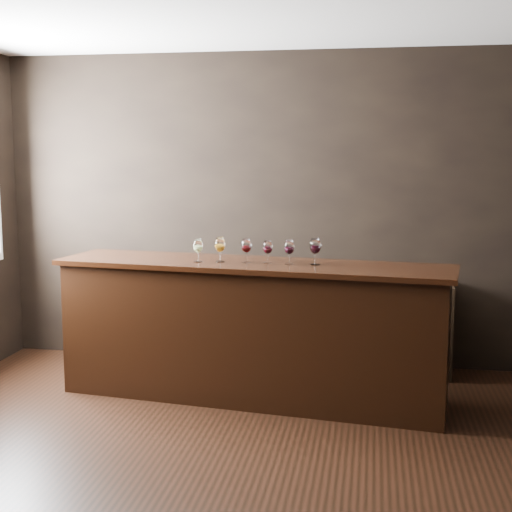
% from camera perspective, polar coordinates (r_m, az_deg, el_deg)
% --- Properties ---
extents(ground, '(5.00, 5.00, 0.00)m').
position_cam_1_polar(ground, '(4.60, -2.53, -16.18)').
color(ground, black).
rests_on(ground, ground).
extents(room_shell, '(5.02, 4.52, 2.81)m').
position_cam_1_polar(room_shell, '(4.36, -5.39, 6.98)').
color(room_shell, black).
rests_on(room_shell, ground).
extents(bar_counter, '(3.02, 1.03, 1.04)m').
position_cam_1_polar(bar_counter, '(5.56, -0.32, -6.20)').
color(bar_counter, black).
rests_on(bar_counter, ground).
extents(bar_top, '(3.13, 1.11, 0.04)m').
position_cam_1_polar(bar_top, '(5.46, -0.32, -0.72)').
color(bar_top, black).
rests_on(bar_top, bar_counter).
extents(back_bar_shelf, '(2.22, 0.40, 0.80)m').
position_cam_1_polar(back_bar_shelf, '(6.33, 5.22, -5.57)').
color(back_bar_shelf, black).
rests_on(back_bar_shelf, ground).
extents(glass_white, '(0.08, 0.08, 0.18)m').
position_cam_1_polar(glass_white, '(5.48, -4.67, 0.77)').
color(glass_white, white).
rests_on(glass_white, bar_top).
extents(glass_amber, '(0.08, 0.08, 0.19)m').
position_cam_1_polar(glass_amber, '(5.48, -2.90, 0.86)').
color(glass_amber, white).
rests_on(glass_amber, bar_top).
extents(glass_red_a, '(0.08, 0.08, 0.18)m').
position_cam_1_polar(glass_red_a, '(5.44, -0.77, 0.78)').
color(glass_red_a, white).
rests_on(glass_red_a, bar_top).
extents(glass_red_b, '(0.07, 0.07, 0.18)m').
position_cam_1_polar(glass_red_b, '(5.41, 0.95, 0.68)').
color(glass_red_b, white).
rests_on(glass_red_b, bar_top).
extents(glass_red_c, '(0.08, 0.08, 0.18)m').
position_cam_1_polar(glass_red_c, '(5.36, 2.68, 0.67)').
color(glass_red_c, white).
rests_on(glass_red_c, bar_top).
extents(glass_red_d, '(0.09, 0.09, 0.20)m').
position_cam_1_polar(glass_red_d, '(5.35, 4.77, 0.75)').
color(glass_red_d, white).
rests_on(glass_red_d, bar_top).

